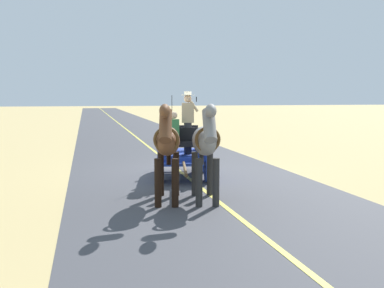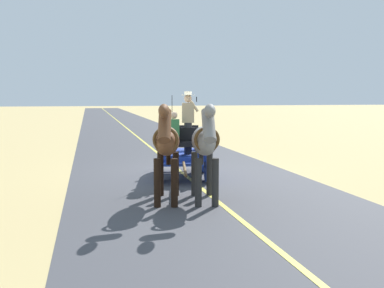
{
  "view_description": "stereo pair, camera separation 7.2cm",
  "coord_description": "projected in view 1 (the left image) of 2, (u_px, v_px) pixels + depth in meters",
  "views": [
    {
      "loc": [
        2.86,
        13.01,
        2.35
      ],
      "look_at": [
        0.12,
        1.86,
        1.1
      ],
      "focal_mm": 40.67,
      "sensor_mm": 36.0,
      "label": 1
    },
    {
      "loc": [
        2.79,
        13.03,
        2.35
      ],
      "look_at": [
        0.12,
        1.86,
        1.1
      ],
      "focal_mm": 40.67,
      "sensor_mm": 36.0,
      "label": 2
    }
  ],
  "objects": [
    {
      "name": "ground_plane",
      "position": [
        182.0,
        173.0,
        13.49
      ],
      "size": [
        200.0,
        200.0,
        0.0
      ],
      "primitive_type": "plane",
      "color": "tan"
    },
    {
      "name": "horse_near_side",
      "position": [
        205.0,
        143.0,
        9.61
      ],
      "size": [
        0.8,
        2.15,
        2.21
      ],
      "color": "gray",
      "rests_on": "ground"
    },
    {
      "name": "horse_off_side",
      "position": [
        167.0,
        144.0,
        9.57
      ],
      "size": [
        0.89,
        2.15,
        2.21
      ],
      "color": "brown",
      "rests_on": "ground"
    },
    {
      "name": "horse_drawn_carriage",
      "position": [
        182.0,
        150.0,
        12.65
      ],
      "size": [
        1.84,
        4.51,
        2.5
      ],
      "color": "#1E3899",
      "rests_on": "ground"
    },
    {
      "name": "road_centre_stripe",
      "position": [
        182.0,
        172.0,
        13.49
      ],
      "size": [
        0.12,
        160.0,
        0.0
      ],
      "primitive_type": "cube",
      "color": "#DBCC4C",
      "rests_on": "road_surface"
    },
    {
      "name": "road_surface",
      "position": [
        182.0,
        173.0,
        13.49
      ],
      "size": [
        6.72,
        160.0,
        0.01
      ],
      "primitive_type": "cube",
      "color": "#424247",
      "rests_on": "ground"
    }
  ]
}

